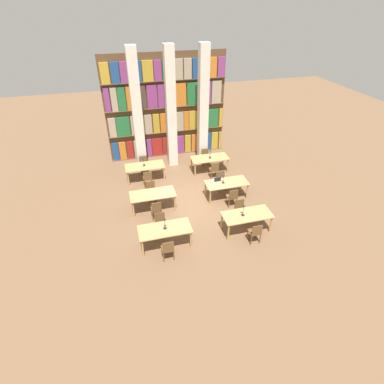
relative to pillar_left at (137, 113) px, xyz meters
name	(u,v)px	position (x,y,z in m)	size (l,w,h in m)	color
ground_plane	(191,202)	(1.67, -3.80, -3.00)	(40.00, 40.00, 0.00)	brown
bookshelf_bank	(166,109)	(1.67, 1.23, -0.35)	(6.46, 0.35, 5.50)	brown
pillar_left	(137,113)	(0.00, 0.00, 0.00)	(0.47, 0.47, 6.00)	silver
pillar_center	(171,110)	(1.67, 0.00, 0.00)	(0.47, 0.47, 6.00)	silver
pillar_right	(203,107)	(3.35, 0.00, 0.00)	(0.47, 0.47, 6.00)	silver
reading_table_0	(165,231)	(0.07, -6.21, -2.31)	(1.92, 0.89, 0.78)	tan
chair_0	(168,249)	(0.03, -6.94, -2.51)	(0.42, 0.40, 0.89)	brown
chair_1	(160,223)	(0.03, -5.48, -2.51)	(0.42, 0.40, 0.89)	brown
desk_lamp_0	(165,222)	(0.09, -6.19, -1.91)	(0.14, 0.14, 0.47)	#232328
reading_table_1	(247,216)	(3.29, -6.21, -2.31)	(1.92, 0.89, 0.78)	tan
chair_2	(255,232)	(3.32, -6.93, -2.51)	(0.42, 0.40, 0.89)	brown
chair_3	(240,209)	(3.32, -5.48, -2.51)	(0.42, 0.40, 0.89)	brown
desk_lamp_1	(244,208)	(3.10, -6.21, -1.89)	(0.14, 0.14, 0.49)	#232328
reading_table_2	(153,195)	(-0.01, -3.85, -2.31)	(1.92, 0.89, 0.78)	tan
chair_4	(156,209)	(0.02, -4.58, -2.51)	(0.42, 0.40, 0.89)	brown
chair_5	(151,190)	(0.02, -3.12, -2.51)	(0.42, 0.40, 0.89)	brown
reading_table_3	(227,184)	(3.35, -3.82, -2.31)	(1.92, 0.89, 0.78)	tan
chair_6	(232,197)	(3.35, -4.55, -2.51)	(0.42, 0.40, 0.89)	brown
chair_7	(221,180)	(3.35, -3.09, -2.51)	(0.42, 0.40, 0.89)	brown
desk_lamp_2	(224,177)	(3.18, -3.81, -1.92)	(0.14, 0.14, 0.45)	#232328
laptop	(217,180)	(2.97, -3.57, -2.18)	(0.32, 0.22, 0.21)	silver
reading_table_4	(145,167)	(0.00, -1.30, -2.31)	(1.92, 0.89, 0.78)	tan
chair_8	(148,178)	(0.02, -2.02, -2.51)	(0.42, 0.40, 0.89)	brown
chair_9	(144,164)	(0.02, -0.57, -2.51)	(0.42, 0.40, 0.89)	brown
desk_lamp_3	(144,160)	(-0.03, -1.30, -1.93)	(0.14, 0.14, 0.44)	#232328
reading_table_5	(210,159)	(3.35, -1.31, -2.31)	(1.92, 0.89, 0.78)	tan
chair_10	(214,169)	(3.36, -2.04, -2.51)	(0.42, 0.40, 0.89)	brown
chair_11	(206,157)	(3.36, -0.59, -2.51)	(0.42, 0.40, 0.89)	brown
desk_lamp_4	(210,153)	(3.36, -1.36, -1.91)	(0.14, 0.14, 0.46)	#232328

